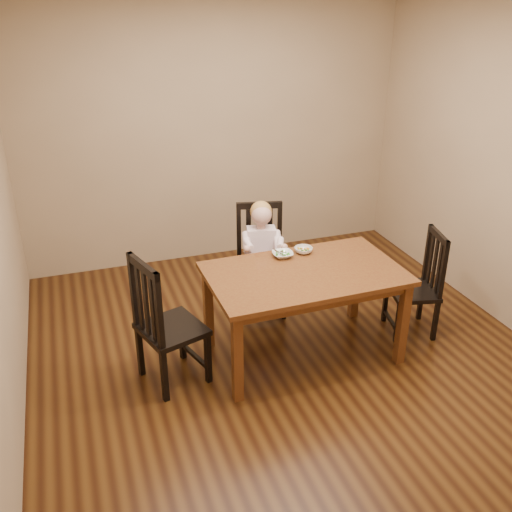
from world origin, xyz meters
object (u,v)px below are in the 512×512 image
object	(u,v)px
dining_table	(304,281)
chair_child	(261,261)
toddler	(261,248)
bowl_veg	(303,250)
bowl_peas	(283,254)
chair_right	(418,285)
chair_left	(165,325)

from	to	relation	value
dining_table	chair_child	distance (m)	0.83
chair_child	toddler	distance (m)	0.16
dining_table	toddler	bearing A→B (deg)	96.40
dining_table	bowl_veg	xyz separation A→B (m)	(0.12, 0.32, 0.11)
bowl_peas	chair_right	bearing A→B (deg)	-14.96
dining_table	toddler	size ratio (longest dim) A/B	2.64
dining_table	bowl_peas	distance (m)	0.33
chair_right	toddler	distance (m)	1.38
dining_table	chair_right	xyz separation A→B (m)	(1.05, 0.00, -0.22)
chair_left	bowl_peas	size ratio (longest dim) A/B	6.26
chair_left	toddler	world-z (taller)	chair_left
toddler	bowl_peas	distance (m)	0.48
dining_table	toddler	xyz separation A→B (m)	(-0.08, 0.76, -0.03)
chair_child	bowl_veg	world-z (taller)	chair_child
chair_left	toddler	size ratio (longest dim) A/B	1.82
chair_child	toddler	xyz separation A→B (m)	(-0.01, -0.05, 0.15)
chair_child	toddler	world-z (taller)	chair_child
toddler	dining_table	bearing A→B (deg)	109.47
chair_child	bowl_veg	bearing A→B (deg)	125.10
toddler	bowl_veg	size ratio (longest dim) A/B	3.84
chair_child	bowl_peas	bearing A→B (deg)	103.99
chair_right	chair_left	bearing A→B (deg)	103.49
dining_table	chair_left	size ratio (longest dim) A/B	1.45
chair_left	chair_right	size ratio (longest dim) A/B	1.13
chair_right	toddler	world-z (taller)	chair_right
chair_right	bowl_veg	world-z (taller)	chair_right
chair_child	toddler	bearing A→B (deg)	90.00
chair_right	bowl_peas	size ratio (longest dim) A/B	5.53
chair_child	chair_right	size ratio (longest dim) A/B	1.08
toddler	bowl_peas	world-z (taller)	toddler
chair_right	chair_child	bearing A→B (deg)	67.80
dining_table	bowl_peas	size ratio (longest dim) A/B	9.09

